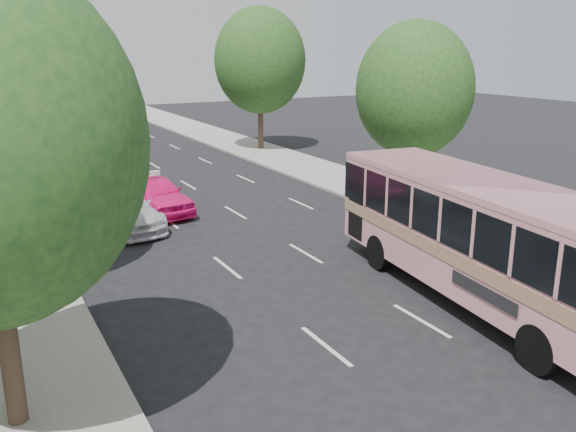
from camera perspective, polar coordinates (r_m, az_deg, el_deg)
ground at (r=17.21m, az=5.44°, el=-7.88°), size 120.00×120.00×0.00m
sidewalk_right at (r=37.96m, az=-0.59°, el=5.37°), size 4.00×90.00×0.12m
tree_right_near at (r=27.48m, az=11.97°, el=11.90°), size 5.10×5.10×7.95m
tree_right_far at (r=41.13m, az=-2.52°, el=14.65°), size 6.00×6.00×9.35m
pink_bus at (r=17.16m, az=17.56°, el=-1.07°), size 3.96×10.97×3.42m
pink_taxi at (r=26.30m, az=-12.40°, el=2.01°), size 2.52×4.96×1.62m
white_pickup at (r=24.42m, az=-15.35°, el=0.61°), size 2.66×5.33×1.49m
tour_coach_front at (r=30.32m, az=-23.21°, el=5.56°), size 3.57×12.33×3.64m
tour_coach_rear at (r=49.05m, az=-23.36°, el=8.89°), size 3.38×11.95×3.53m
taxi_roof_sign at (r=26.10m, az=-12.52°, el=3.93°), size 0.57×0.25×0.18m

